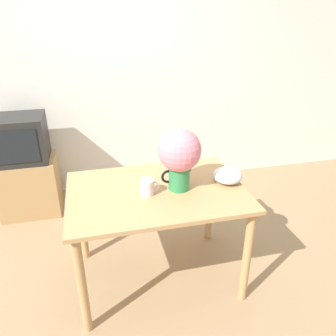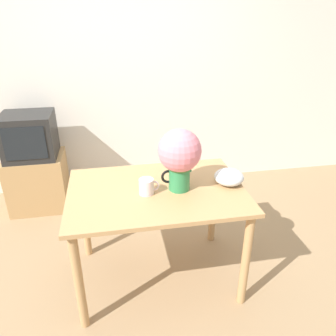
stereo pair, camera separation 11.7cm
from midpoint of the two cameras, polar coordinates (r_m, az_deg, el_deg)
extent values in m
plane|color=#9E7F5B|center=(2.66, -5.66, -20.83)|extent=(12.00, 12.00, 0.00)
cube|color=silver|center=(3.69, -10.94, 15.52)|extent=(8.00, 0.05, 2.60)
cube|color=tan|center=(2.31, -3.48, -4.14)|extent=(1.23, 0.86, 0.03)
cylinder|color=tan|center=(2.24, -16.29, -19.21)|extent=(0.06, 0.06, 0.76)
cylinder|color=tan|center=(2.41, 12.15, -14.99)|extent=(0.06, 0.06, 0.76)
cylinder|color=tan|center=(2.82, -16.03, -8.69)|extent=(0.06, 0.06, 0.76)
cylinder|color=tan|center=(2.95, 6.15, -6.04)|extent=(0.06, 0.06, 0.76)
cylinder|color=#2D844C|center=(2.27, 0.46, -1.52)|extent=(0.15, 0.15, 0.19)
cone|color=#2D844C|center=(2.26, 2.01, 0.14)|extent=(0.05, 0.05, 0.05)
torus|color=black|center=(2.25, -1.45, -1.52)|extent=(0.10, 0.02, 0.10)
sphere|color=#3D7033|center=(2.21, 0.48, 1.84)|extent=(0.22, 0.22, 0.22)
sphere|color=pink|center=(2.19, 0.48, 3.07)|extent=(0.29, 0.29, 0.29)
cylinder|color=silver|center=(2.23, -5.22, -3.35)|extent=(0.10, 0.10, 0.11)
torus|color=silver|center=(2.24, -3.87, -3.20)|extent=(0.08, 0.01, 0.08)
ellipsoid|color=silver|center=(2.40, 8.97, -1.29)|extent=(0.21, 0.21, 0.11)
cube|color=tan|center=(3.70, -23.78, -2.82)|extent=(0.58, 0.45, 0.59)
cube|color=black|center=(3.50, -25.27, 4.63)|extent=(0.49, 0.44, 0.44)
cube|color=black|center=(3.30, -25.88, 3.28)|extent=(0.38, 0.01, 0.32)
camera|label=1|loc=(0.06, -91.51, -0.73)|focal=35.00mm
camera|label=2|loc=(0.06, 88.49, 0.73)|focal=35.00mm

